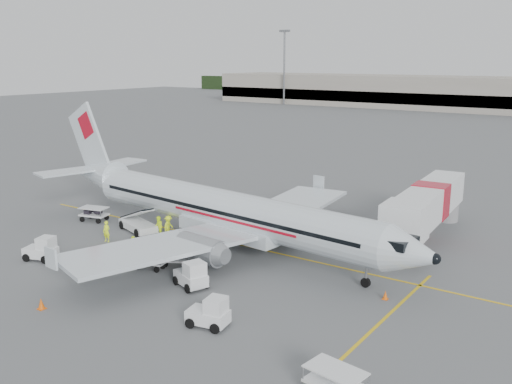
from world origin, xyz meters
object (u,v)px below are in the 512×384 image
Objects in this scene: jet_bridge at (429,213)px; tug_mid at (191,273)px; aircraft at (225,183)px; tug_aft at (40,248)px; tug_fore at (208,311)px; belt_loader at (138,215)px.

jet_bridge is 7.49× the size of tug_mid.
aircraft is 16.14m from jet_bridge.
tug_aft is at bearing -140.47° from jet_bridge.
aircraft reaches higher than tug_fore.
belt_loader reaches higher than tug_aft.
belt_loader is at bearing -167.21° from aircraft.
belt_loader reaches higher than tug_fore.
belt_loader is at bearing 170.87° from tug_mid.
tug_aft is (-21.14, -20.11, -1.39)m from jet_bridge.
tug_fore is (7.30, -10.97, -4.08)m from aircraft.
aircraft is 16.32× the size of tug_fore.
jet_bridge reaches higher than tug_aft.
aircraft is at bearing 27.96° from tug_aft.
tug_fore is 16.39m from tug_aft.
aircraft is 6.70× the size of belt_loader.
belt_loader is 18.56m from tug_fore.
aircraft is 8.95m from tug_mid.
jet_bridge is 29.21m from tug_aft.
jet_bridge is 7.72× the size of tug_aft.
aircraft is 16.08× the size of tug_aft.
tug_aft is (-0.69, -8.74, -0.59)m from belt_loader.
aircraft reaches higher than tug_aft.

